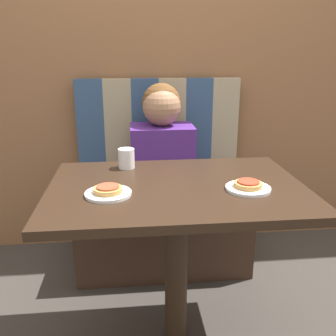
{
  "coord_description": "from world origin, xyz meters",
  "views": [
    {
      "loc": [
        -0.18,
        -1.42,
        1.31
      ],
      "look_at": [
        0.0,
        0.35,
        0.74
      ],
      "focal_mm": 40.0,
      "sensor_mm": 36.0,
      "label": 1
    }
  ],
  "objects_px": {
    "plate_right": "(248,188)",
    "drinking_cup": "(126,158)",
    "pizza_left": "(108,189)",
    "pizza_right": "(248,184)",
    "person": "(162,145)",
    "plate_left": "(108,194)"
  },
  "relations": [
    {
      "from": "person",
      "to": "pizza_right",
      "type": "relative_size",
      "value": 6.34
    },
    {
      "from": "pizza_right",
      "to": "drinking_cup",
      "type": "relative_size",
      "value": 1.2
    },
    {
      "from": "person",
      "to": "plate_left",
      "type": "xyz_separation_m",
      "value": [
        -0.27,
        -0.79,
        0.01
      ]
    },
    {
      "from": "pizza_left",
      "to": "pizza_right",
      "type": "height_order",
      "value": "same"
    },
    {
      "from": "plate_right",
      "to": "drinking_cup",
      "type": "distance_m",
      "value": 0.59
    },
    {
      "from": "plate_left",
      "to": "plate_right",
      "type": "bearing_deg",
      "value": 0.0
    },
    {
      "from": "plate_left",
      "to": "drinking_cup",
      "type": "distance_m",
      "value": 0.35
    },
    {
      "from": "plate_left",
      "to": "drinking_cup",
      "type": "bearing_deg",
      "value": 78.36
    },
    {
      "from": "pizza_right",
      "to": "drinking_cup",
      "type": "bearing_deg",
      "value": 144.89
    },
    {
      "from": "pizza_left",
      "to": "drinking_cup",
      "type": "bearing_deg",
      "value": 78.36
    },
    {
      "from": "plate_left",
      "to": "pizza_right",
      "type": "xyz_separation_m",
      "value": [
        0.55,
        0.0,
        0.02
      ]
    },
    {
      "from": "pizza_left",
      "to": "drinking_cup",
      "type": "distance_m",
      "value": 0.34
    },
    {
      "from": "plate_right",
      "to": "pizza_left",
      "type": "relative_size",
      "value": 1.61
    },
    {
      "from": "plate_left",
      "to": "drinking_cup",
      "type": "height_order",
      "value": "drinking_cup"
    },
    {
      "from": "person",
      "to": "pizza_left",
      "type": "height_order",
      "value": "person"
    },
    {
      "from": "plate_left",
      "to": "pizza_right",
      "type": "relative_size",
      "value": 1.61
    },
    {
      "from": "person",
      "to": "plate_right",
      "type": "distance_m",
      "value": 0.83
    },
    {
      "from": "plate_left",
      "to": "plate_right",
      "type": "xyz_separation_m",
      "value": [
        0.55,
        0.0,
        0.0
      ]
    },
    {
      "from": "pizza_left",
      "to": "drinking_cup",
      "type": "relative_size",
      "value": 1.2
    },
    {
      "from": "plate_right",
      "to": "person",
      "type": "bearing_deg",
      "value": 109.19
    },
    {
      "from": "plate_left",
      "to": "pizza_right",
      "type": "bearing_deg",
      "value": 0.0
    },
    {
      "from": "pizza_left",
      "to": "person",
      "type": "bearing_deg",
      "value": 70.81
    }
  ]
}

